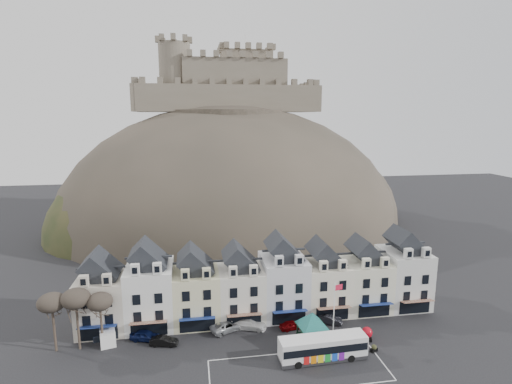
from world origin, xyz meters
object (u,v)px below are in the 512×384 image
car_charcoal (328,319)px  car_white (249,324)px  white_van (107,334)px  car_navy (145,335)px  bus (323,347)px  red_buoy (367,333)px  car_black (164,341)px  flagpole (335,310)px  bus_shelter (312,320)px  car_maroon (292,325)px  car_silver (228,326)px

car_charcoal → car_white: bearing=112.5°
white_van → car_white: (20.01, 0.00, -0.28)m
car_charcoal → car_navy: bearing=115.4°
bus → car_white: bus is taller
bus → red_buoy: size_ratio=6.06×
white_van → car_black: 8.30m
red_buoy → white_van: (-35.96, 5.65, 0.07)m
red_buoy → flagpole: flagpole is taller
bus → car_charcoal: bus is taller
car_black → car_white: (12.11, 2.50, 0.13)m
white_van → car_navy: (5.25, -0.81, -0.30)m
white_van → bus: bearing=-31.9°
bus_shelter → car_white: bus_shelter is taller
bus_shelter → car_maroon: 5.57m
bus_shelter → white_van: size_ratio=1.52×
bus_shelter → flagpole: flagpole is taller
bus → red_buoy: bearing=22.1°
bus_shelter → flagpole: 3.33m
car_maroon → car_charcoal: bearing=-91.9°
flagpole → car_charcoal: bearing=78.1°
bus_shelter → flagpole: bearing=-13.0°
car_navy → car_silver: bearing=-68.1°
white_van → car_navy: size_ratio=1.13×
white_van → car_black: (7.90, -2.50, -0.41)m
car_charcoal → car_maroon: bearing=121.7°
car_silver → car_black: bearing=81.2°
car_black → white_van: bearing=84.7°
car_maroon → car_charcoal: 5.84m
white_van → car_black: bearing=-31.8°
red_buoy → flagpole: (-5.00, -0.24, 4.13)m
bus_shelter → bus: bearing=-90.3°
bus → bus_shelter: size_ratio=1.54×
bus → car_charcoal: 9.46m
red_buoy → car_black: bearing=173.6°
car_navy → bus: bearing=-91.7°
car_charcoal → bus: bearing=-179.0°
bus_shelter → car_silver: bus_shelter is taller
red_buoy → car_silver: red_buoy is taller
car_silver → car_charcoal: (15.20, -0.46, -0.04)m
red_buoy → flagpole: bearing=-177.3°
bus_shelter → car_maroon: bearing=104.5°
car_black → bus_shelter: bearing=-86.3°
car_navy → car_maroon: size_ratio=1.15×
car_navy → white_van: bearing=99.2°
bus_shelter → car_charcoal: (4.14, 5.08, -2.99)m
bus_shelter → flagpole: size_ratio=0.83×
car_black → bus: bearing=-95.5°
bus → car_silver: size_ratio=2.23×
flagpole → car_silver: size_ratio=1.73×
white_van → car_silver: 16.91m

